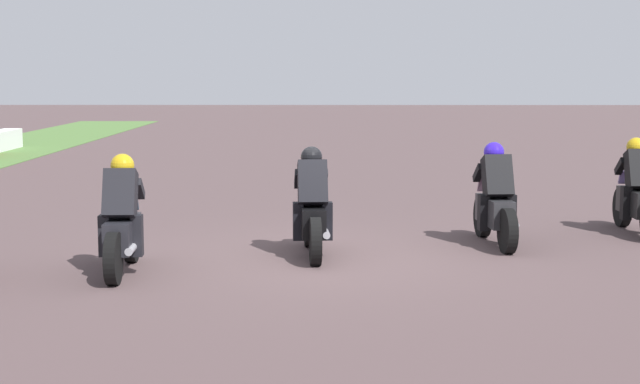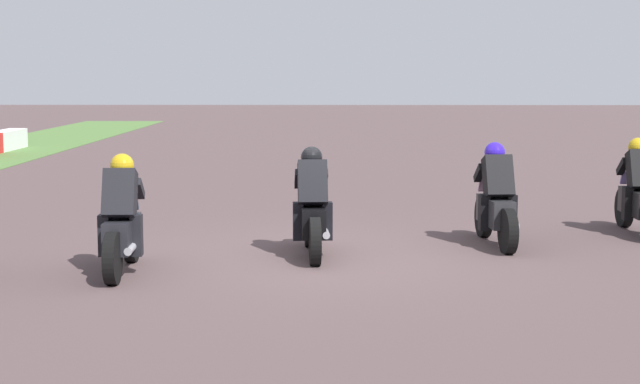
# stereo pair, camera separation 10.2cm
# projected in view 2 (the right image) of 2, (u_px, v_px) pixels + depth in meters

# --- Properties ---
(ground_plane) EXTENTS (120.00, 120.00, 0.00)m
(ground_plane) POSITION_uv_depth(u_px,v_px,m) (321.00, 258.00, 13.24)
(ground_plane) COLOR #513F40
(rider_lane_a) EXTENTS (2.04, 0.54, 1.51)m
(rider_lane_a) POSITION_uv_depth(u_px,v_px,m) (639.00, 195.00, 15.13)
(rider_lane_a) COLOR black
(rider_lane_a) RESTS_ON ground_plane
(rider_lane_b) EXTENTS (2.04, 0.56, 1.51)m
(rider_lane_b) POSITION_uv_depth(u_px,v_px,m) (496.00, 203.00, 14.17)
(rider_lane_b) COLOR black
(rider_lane_b) RESTS_ON ground_plane
(rider_lane_c) EXTENTS (2.04, 0.55, 1.51)m
(rider_lane_c) POSITION_uv_depth(u_px,v_px,m) (312.00, 211.00, 13.37)
(rider_lane_c) COLOR black
(rider_lane_c) RESTS_ON ground_plane
(rider_lane_d) EXTENTS (2.04, 0.55, 1.51)m
(rider_lane_d) POSITION_uv_depth(u_px,v_px,m) (122.00, 224.00, 12.22)
(rider_lane_d) COLOR black
(rider_lane_d) RESTS_ON ground_plane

